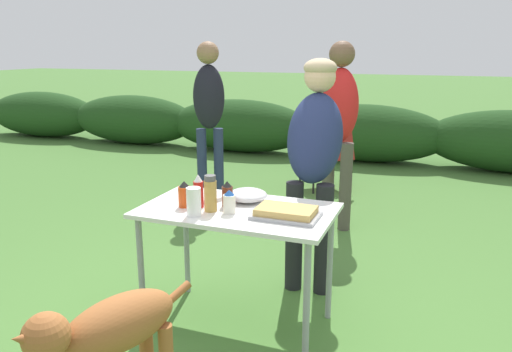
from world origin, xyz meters
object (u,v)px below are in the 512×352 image
(food_tray, at_px, (286,213))
(bbq_sauce_bottle, at_px, (227,194))
(folding_table, at_px, (238,221))
(mayo_bottle, at_px, (229,202))
(hot_sauce_bottle, at_px, (184,195))
(spice_jar, at_px, (210,194))
(standing_person_in_gray_fleece, at_px, (339,118))
(plate_stack, at_px, (205,196))
(standing_person_in_olive_jacket, at_px, (209,107))
(standing_person_in_dark_puffer, at_px, (314,149))
(mixing_bowl, at_px, (247,195))
(dog, at_px, (111,339))
(ketchup_bottle, at_px, (198,192))
(camp_chair_green_behind_table, at_px, (327,151))
(paper_cup_stack, at_px, (194,202))

(food_tray, xyz_separation_m, bbq_sauce_bottle, (-0.38, 0.07, 0.05))
(folding_table, distance_m, mayo_bottle, 0.17)
(hot_sauce_bottle, bearing_deg, mayo_bottle, -2.25)
(spice_jar, bearing_deg, standing_person_in_gray_fleece, 81.04)
(food_tray, height_order, mayo_bottle, mayo_bottle)
(plate_stack, bearing_deg, standing_person_in_olive_jacket, 115.09)
(folding_table, bearing_deg, standing_person_in_dark_puffer, 68.83)
(standing_person_in_dark_puffer, xyz_separation_m, standing_person_in_olive_jacket, (-1.48, 1.46, 0.07))
(plate_stack, relative_size, standing_person_in_dark_puffer, 0.15)
(mixing_bowl, distance_m, mayo_bottle, 0.25)
(bbq_sauce_bottle, distance_m, mayo_bottle, 0.12)
(bbq_sauce_bottle, relative_size, standing_person_in_dark_puffer, 0.10)
(food_tray, distance_m, dog, 1.12)
(folding_table, height_order, standing_person_in_gray_fleece, standing_person_in_gray_fleece)
(bbq_sauce_bottle, distance_m, standing_person_in_gray_fleece, 1.91)
(folding_table, bearing_deg, standing_person_in_gray_fleece, 84.25)
(folding_table, height_order, hot_sauce_bottle, hot_sauce_bottle)
(food_tray, bearing_deg, mixing_bowl, 146.53)
(plate_stack, height_order, bbq_sauce_bottle, bbq_sauce_bottle)
(ketchup_bottle, bearing_deg, plate_stack, 104.96)
(mayo_bottle, height_order, spice_jar, spice_jar)
(standing_person_in_dark_puffer, bearing_deg, mayo_bottle, -112.56)
(spice_jar, relative_size, standing_person_in_olive_jacket, 0.12)
(plate_stack, bearing_deg, mixing_bowl, 10.00)
(hot_sauce_bottle, distance_m, standing_person_in_gray_fleece, 2.04)
(plate_stack, relative_size, bbq_sauce_bottle, 1.54)
(food_tray, relative_size, hot_sauce_bottle, 2.30)
(spice_jar, distance_m, standing_person_in_dark_puffer, 0.89)
(hot_sauce_bottle, distance_m, camp_chair_green_behind_table, 3.19)
(folding_table, distance_m, ketchup_bottle, 0.28)
(standing_person_in_dark_puffer, relative_size, camp_chair_green_behind_table, 1.88)
(mayo_bottle, bearing_deg, camp_chair_green_behind_table, 92.94)
(standing_person_in_dark_puffer, height_order, standing_person_in_gray_fleece, standing_person_in_gray_fleece)
(paper_cup_stack, relative_size, standing_person_in_dark_puffer, 0.10)
(dog, bearing_deg, standing_person_in_gray_fleece, -73.98)
(hot_sauce_bottle, xyz_separation_m, standing_person_in_olive_jacket, (-0.92, 2.23, 0.23))
(plate_stack, xyz_separation_m, ketchup_bottle, (0.04, -0.17, 0.08))
(standing_person_in_gray_fleece, bearing_deg, standing_person_in_olive_jacket, -168.01)
(plate_stack, height_order, hot_sauce_bottle, hot_sauce_bottle)
(mixing_bowl, height_order, bbq_sauce_bottle, bbq_sauce_bottle)
(bbq_sauce_bottle, bearing_deg, standing_person_in_olive_jacket, 118.28)
(food_tray, relative_size, standing_person_in_gray_fleece, 0.21)
(mixing_bowl, height_order, standing_person_in_dark_puffer, standing_person_in_dark_puffer)
(hot_sauce_bottle, distance_m, standing_person_in_dark_puffer, 0.97)
(mixing_bowl, relative_size, spice_jar, 1.14)
(plate_stack, xyz_separation_m, dog, (0.17, -1.18, -0.24))
(plate_stack, distance_m, bbq_sauce_bottle, 0.22)
(spice_jar, xyz_separation_m, dog, (0.03, -0.97, -0.33))
(folding_table, bearing_deg, bbq_sauce_bottle, 166.16)
(folding_table, relative_size, mixing_bowl, 4.67)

